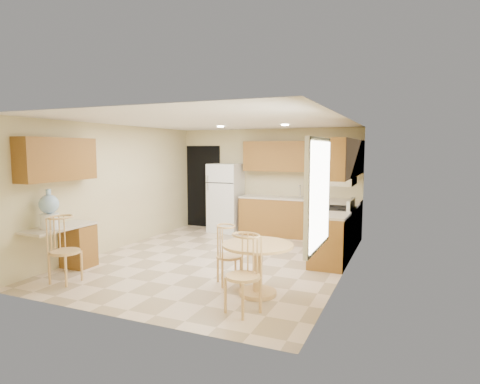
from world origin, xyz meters
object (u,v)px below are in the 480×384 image
at_px(chair_table_b, 240,268).
at_px(dining_table, 258,261).
at_px(water_crock, 49,211).
at_px(refrigerator, 226,198).
at_px(chair_table_a, 227,250).
at_px(chair_desk, 59,244).
at_px(stove, 335,231).

bearing_deg(chair_table_b, dining_table, -63.66).
distance_m(chair_table_b, water_crock, 3.40).
distance_m(refrigerator, water_crock, 4.42).
relative_size(refrigerator, chair_table_b, 1.72).
xyz_separation_m(chair_table_a, chair_desk, (-2.31, -0.92, 0.07)).
xyz_separation_m(refrigerator, stove, (2.88, -1.22, -0.36)).
distance_m(stove, chair_table_b, 3.35).
height_order(stove, chair_table_b, stove).
xyz_separation_m(stove, water_crock, (-3.92, -3.07, 0.58)).
xyz_separation_m(chair_table_a, water_crock, (-2.76, -0.67, 0.51)).
relative_size(chair_table_a, chair_table_b, 0.92).
bearing_deg(chair_desk, refrigerator, 170.33).
height_order(refrigerator, water_crock, refrigerator).
bearing_deg(chair_table_a, chair_table_b, -6.41).
relative_size(dining_table, water_crock, 1.57).
height_order(dining_table, chair_table_b, chair_table_b).
bearing_deg(chair_table_a, water_crock, -116.17).
bearing_deg(chair_table_a, stove, 114.12).
height_order(refrigerator, chair_table_b, refrigerator).
relative_size(refrigerator, chair_desk, 1.66).
bearing_deg(chair_table_b, refrigerator, -40.47).
distance_m(stove, chair_desk, 4.80).
height_order(refrigerator, dining_table, refrigerator).
distance_m(refrigerator, chair_table_a, 4.01).
bearing_deg(refrigerator, stove, -22.99).
xyz_separation_m(stove, dining_table, (-0.62, -2.56, 0.00)).
relative_size(stove, dining_table, 1.11).
distance_m(chair_table_b, chair_desk, 2.91).
bearing_deg(refrigerator, chair_desk, -97.55).
bearing_deg(dining_table, chair_table_a, 163.28).
relative_size(refrigerator, stove, 1.53).
relative_size(stove, chair_desk, 1.09).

